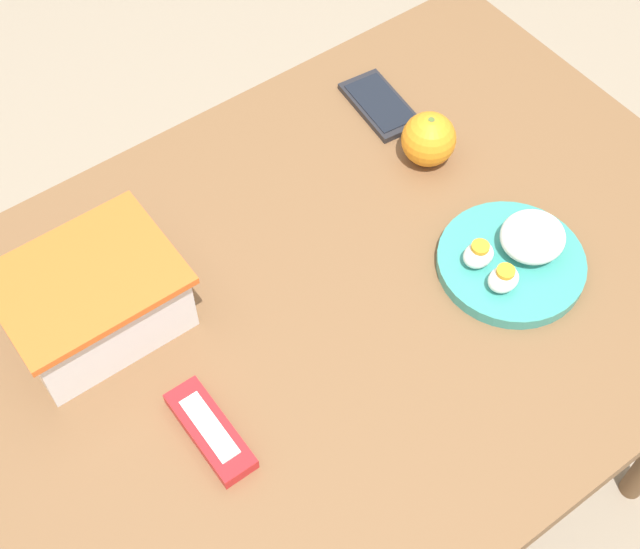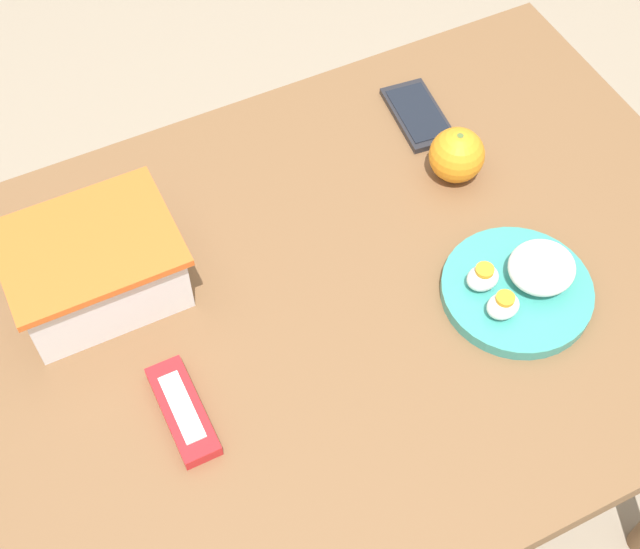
% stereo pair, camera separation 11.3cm
% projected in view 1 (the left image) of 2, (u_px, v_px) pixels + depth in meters
% --- Properties ---
extents(ground_plane, '(10.00, 10.00, 0.00)m').
position_uv_depth(ground_plane, '(323.00, 509.00, 1.77)').
color(ground_plane, gray).
extents(table, '(1.15, 0.77, 0.76)m').
position_uv_depth(table, '(325.00, 334.00, 1.21)').
color(table, brown).
rests_on(table, ground_plane).
extents(food_container, '(0.21, 0.17, 0.10)m').
position_uv_depth(food_container, '(94.00, 303.00, 1.09)').
color(food_container, white).
rests_on(food_container, table).
extents(orange_fruit, '(0.08, 0.08, 0.08)m').
position_uv_depth(orange_fruit, '(429.00, 139.00, 1.26)').
color(orange_fruit, orange).
rests_on(orange_fruit, table).
extents(rice_plate, '(0.20, 0.20, 0.07)m').
position_uv_depth(rice_plate, '(516.00, 255.00, 1.16)').
color(rice_plate, teal).
rests_on(rice_plate, table).
extents(candy_bar, '(0.05, 0.14, 0.02)m').
position_uv_depth(candy_bar, '(210.00, 430.00, 1.03)').
color(candy_bar, red).
rests_on(candy_bar, table).
extents(cell_phone, '(0.08, 0.14, 0.01)m').
position_uv_depth(cell_phone, '(380.00, 105.00, 1.34)').
color(cell_phone, '#232328').
rests_on(cell_phone, table).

